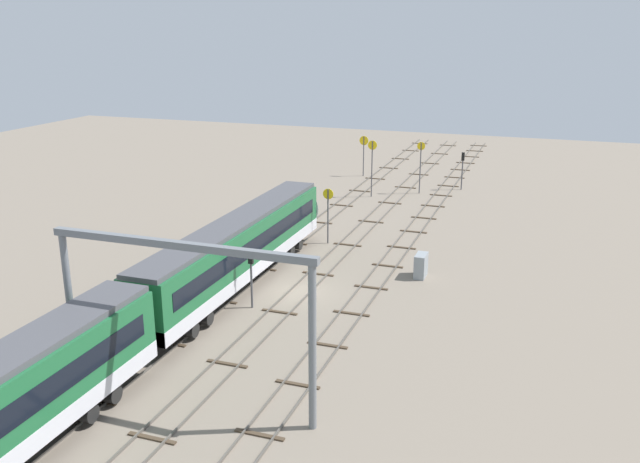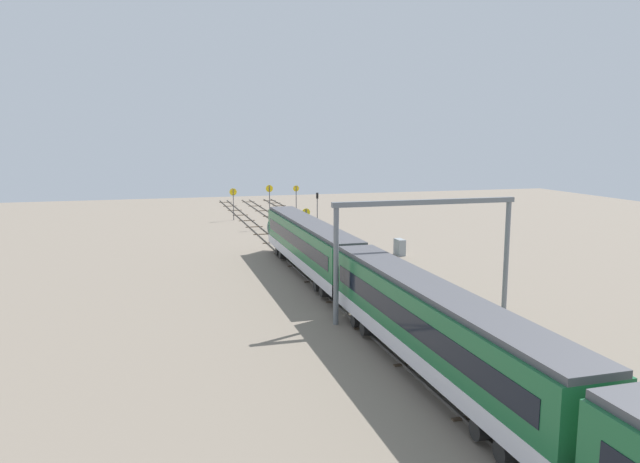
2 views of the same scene
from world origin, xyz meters
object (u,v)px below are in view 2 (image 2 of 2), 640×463
object	(u,v)px
speed_sign_mid_trackside	(233,199)
signal_light_trackside_departure	(345,251)
relay_cabinet	(400,247)
train	(426,325)
speed_sign_far_trackside	(296,200)
signal_light_trackside_approach	(317,202)
overhead_gantry	(426,233)
speed_sign_near_foreground	(270,200)
speed_sign_distant_end	(306,223)

from	to	relation	value
speed_sign_mid_trackside	signal_light_trackside_departure	bearing A→B (deg)	-174.11
signal_light_trackside_departure	relay_cabinet	bearing A→B (deg)	-44.90
train	relay_cabinet	size ratio (longest dim) A/B	43.50
speed_sign_far_trackside	signal_light_trackside_approach	size ratio (longest dim) A/B	1.34
relay_cabinet	signal_light_trackside_approach	bearing A→B (deg)	2.35
overhead_gantry	speed_sign_mid_trackside	distance (m)	53.31
train	speed_sign_near_foreground	size ratio (longest dim) A/B	12.45
speed_sign_near_foreground	signal_light_trackside_departure	size ratio (longest dim) A/B	1.53
signal_light_trackside_departure	relay_cabinet	distance (m)	13.19
speed_sign_near_foreground	relay_cabinet	bearing A→B (deg)	-156.18
signal_light_trackside_approach	signal_light_trackside_departure	world-z (taller)	signal_light_trackside_approach
speed_sign_mid_trackside	overhead_gantry	bearing A→B (deg)	-173.28
speed_sign_mid_trackside	speed_sign_far_trackside	distance (m)	10.50
signal_light_trackside_approach	signal_light_trackside_departure	bearing A→B (deg)	168.02
train	signal_light_trackside_approach	distance (m)	59.91
speed_sign_distant_end	relay_cabinet	bearing A→B (deg)	-120.58
train	speed_sign_far_trackside	xyz separation A→B (m)	(55.72, -6.39, 0.91)
train	speed_sign_distant_end	bearing A→B (deg)	-4.31
overhead_gantry	relay_cabinet	distance (m)	22.74
speed_sign_far_trackside	relay_cabinet	world-z (taller)	speed_sign_far_trackside
signal_light_trackside_departure	speed_sign_near_foreground	bearing A→B (deg)	1.03
train	speed_sign_distant_end	distance (m)	35.73
speed_sign_near_foreground	signal_light_trackside_approach	bearing A→B (deg)	-53.02
overhead_gantry	signal_light_trackside_approach	size ratio (longest dim) A/B	3.23
overhead_gantry	train	bearing A→B (deg)	154.80
speed_sign_near_foreground	signal_light_trackside_approach	size ratio (longest dim) A/B	1.44
train	speed_sign_far_trackside	size ratio (longest dim) A/B	13.36
overhead_gantry	speed_sign_distant_end	world-z (taller)	overhead_gantry
speed_sign_distant_end	signal_light_trackside_departure	distance (m)	14.56
signal_light_trackside_departure	relay_cabinet	size ratio (longest dim) A/B	2.28
speed_sign_near_foreground	speed_sign_distant_end	distance (m)	16.92
speed_sign_near_foreground	speed_sign_mid_trackside	size ratio (longest dim) A/B	1.24
overhead_gantry	signal_light_trackside_approach	xyz separation A→B (m)	(49.61, -6.06, -3.19)
overhead_gantry	speed_sign_far_trackside	world-z (taller)	overhead_gantry
speed_sign_far_trackside	signal_light_trackside_approach	distance (m)	5.29
train	signal_light_trackside_approach	size ratio (longest dim) A/B	17.93
train	overhead_gantry	world-z (taller)	overhead_gantry
speed_sign_far_trackside	overhead_gantry	bearing A→B (deg)	177.55
speed_sign_distant_end	signal_light_trackside_approach	xyz separation A→B (m)	(23.37, -7.78, -0.30)
overhead_gantry	speed_sign_mid_trackside	size ratio (longest dim) A/B	2.78
overhead_gantry	signal_light_trackside_departure	xyz separation A→B (m)	(11.70, 1.99, -3.34)
speed_sign_distant_end	signal_light_trackside_departure	size ratio (longest dim) A/B	1.20
train	relay_cabinet	distance (m)	32.54
speed_sign_distant_end	relay_cabinet	size ratio (longest dim) A/B	2.73
speed_sign_far_trackside	speed_sign_distant_end	bearing A→B (deg)	169.54
train	speed_sign_mid_trackside	world-z (taller)	train
signal_light_trackside_approach	relay_cabinet	size ratio (longest dim) A/B	2.43
speed_sign_far_trackside	speed_sign_distant_end	size ratio (longest dim) A/B	1.19
overhead_gantry	relay_cabinet	size ratio (longest dim) A/B	7.83
speed_sign_mid_trackside	speed_sign_far_trackside	size ratio (longest dim) A/B	0.86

